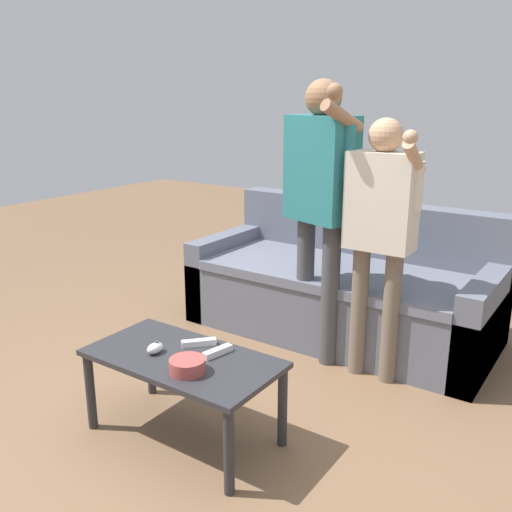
{
  "coord_description": "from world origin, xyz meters",
  "views": [
    {
      "loc": [
        1.48,
        -1.76,
        1.54
      ],
      "look_at": [
        -0.06,
        0.48,
        0.75
      ],
      "focal_mm": 39.18,
      "sensor_mm": 36.0,
      "label": 1
    }
  ],
  "objects": [
    {
      "name": "ground_plane",
      "position": [
        0.0,
        0.0,
        0.0
      ],
      "size": [
        12.0,
        12.0,
        0.0
      ],
      "primitive_type": "plane",
      "color": "brown"
    },
    {
      "name": "couch",
      "position": [
        -0.03,
        1.48,
        0.29
      ],
      "size": [
        1.96,
        0.91,
        0.84
      ],
      "color": "slate",
      "rests_on": "ground"
    },
    {
      "name": "coffee_table",
      "position": [
        -0.09,
        -0.06,
        0.35
      ],
      "size": [
        0.89,
        0.46,
        0.41
      ],
      "color": "#2D2D33",
      "rests_on": "ground"
    },
    {
      "name": "snack_bowl",
      "position": [
        0.03,
        -0.16,
        0.44
      ],
      "size": [
        0.15,
        0.15,
        0.06
      ],
      "primitive_type": "cylinder",
      "color": "#B24C47",
      "rests_on": "coffee_table"
    },
    {
      "name": "game_remote_nunchuk",
      "position": [
        -0.21,
        -0.11,
        0.43
      ],
      "size": [
        0.06,
        0.09,
        0.05
      ],
      "color": "white",
      "rests_on": "coffee_table"
    },
    {
      "name": "player_right",
      "position": [
        0.4,
        0.98,
        0.9
      ],
      "size": [
        0.42,
        0.28,
        1.43
      ],
      "color": "#756656",
      "rests_on": "ground"
    },
    {
      "name": "player_center",
      "position": [
        0.01,
        1.02,
        1.02
      ],
      "size": [
        0.48,
        0.42,
        1.62
      ],
      "color": "#47474C",
      "rests_on": "ground"
    },
    {
      "name": "game_remote_wand_near",
      "position": [
        0.04,
        0.04,
        0.42
      ],
      "size": [
        0.07,
        0.16,
        0.03
      ],
      "color": "white",
      "rests_on": "coffee_table"
    },
    {
      "name": "game_remote_wand_far",
      "position": [
        -0.1,
        0.06,
        0.42
      ],
      "size": [
        0.14,
        0.14,
        0.03
      ],
      "color": "white",
      "rests_on": "coffee_table"
    }
  ]
}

